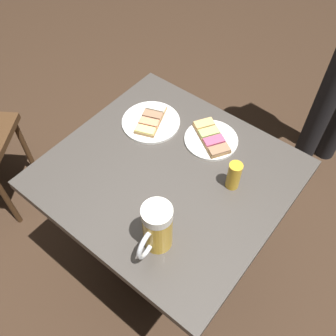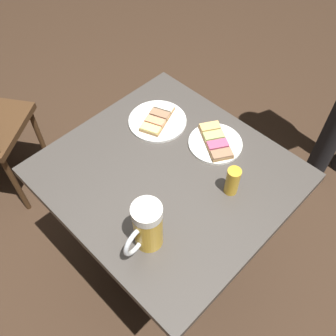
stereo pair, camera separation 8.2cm
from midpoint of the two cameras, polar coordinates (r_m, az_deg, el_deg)
The scene contains 6 objects.
ground_plane at distance 1.94m, azimuth 1.25°, elevation -13.99°, with size 6.00×6.00×0.00m, color #382619.
cafe_table at distance 1.42m, azimuth 1.66°, elevation -4.37°, with size 0.80×0.75×0.74m.
plate_near at distance 1.44m, azimuth -0.00°, elevation 7.33°, with size 0.22×0.22×0.03m.
plate_far at distance 1.38m, azimuth 9.00°, elevation 3.87°, with size 0.20×0.20×0.03m.
beer_mug at distance 1.07m, azimuth -1.07°, elevation -9.13°, with size 0.09×0.15×0.18m.
beer_glass_small at distance 1.22m, azimuth 11.78°, elevation -2.07°, with size 0.05×0.05×0.11m, color gold.
Camera 2 is at (-0.55, 0.55, 1.77)m, focal length 39.60 mm.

